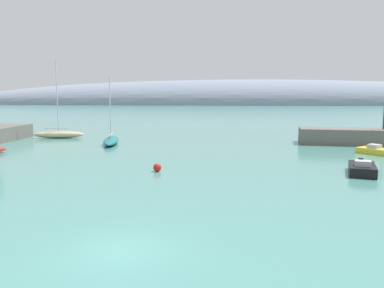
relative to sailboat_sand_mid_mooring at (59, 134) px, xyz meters
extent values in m
plane|color=teal|center=(18.32, -37.97, -0.58)|extent=(600.00, 600.00, 0.00)
ellipsoid|color=gray|center=(42.96, 188.59, -0.58)|extent=(376.27, 50.58, 30.65)
ellipsoid|color=#C6B284|center=(0.00, 0.00, -0.08)|extent=(7.13, 2.40, 1.00)
cylinder|color=silver|center=(0.00, 0.00, 5.34)|extent=(0.13, 0.13, 9.85)
cube|color=silver|center=(-0.31, -0.04, 0.77)|extent=(3.14, 0.45, 0.10)
ellipsoid|color=#1E6B70|center=(9.10, -5.96, -0.17)|extent=(3.12, 8.29, 0.82)
cylinder|color=silver|center=(9.10, -5.96, 3.98)|extent=(0.13, 0.13, 7.48)
cube|color=silver|center=(9.03, -5.60, 0.59)|extent=(0.76, 3.61, 0.10)
cube|color=black|center=(33.23, -22.35, -0.22)|extent=(2.97, 4.35, 0.72)
cube|color=black|center=(33.90, -20.21, -0.04)|extent=(0.48, 0.53, 0.65)
cube|color=#B2B7C1|center=(33.05, -22.91, 0.34)|extent=(1.36, 1.25, 0.40)
cube|color=yellow|center=(38.68, -12.57, -0.28)|extent=(4.31, 4.58, 0.60)
cube|color=#B2B7C1|center=(38.25, -12.06, 0.22)|extent=(1.53, 1.53, 0.40)
sphere|color=red|center=(17.37, -22.46, -0.26)|extent=(0.65, 0.65, 0.65)
cylinder|color=black|center=(42.04, -4.97, 3.31)|extent=(0.16, 0.16, 3.97)
camera|label=1|loc=(21.97, -51.92, 5.46)|focal=35.73mm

